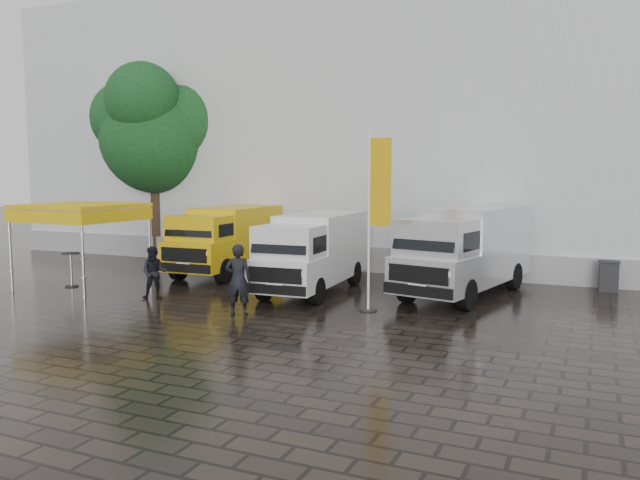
% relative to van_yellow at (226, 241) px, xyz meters
% --- Properties ---
extents(ground, '(120.00, 120.00, 0.00)m').
position_rel_van_yellow_xyz_m(ground, '(6.42, -5.14, -1.29)').
color(ground, black).
rests_on(ground, ground).
extents(exhibition_hall, '(44.00, 16.00, 12.00)m').
position_rel_van_yellow_xyz_m(exhibition_hall, '(8.42, 10.86, 4.71)').
color(exhibition_hall, silver).
rests_on(exhibition_hall, ground).
extents(hall_plinth, '(44.00, 0.15, 1.00)m').
position_rel_van_yellow_xyz_m(hall_plinth, '(8.42, 2.81, -0.79)').
color(hall_plinth, gray).
rests_on(hall_plinth, ground).
extents(van_yellow, '(2.33, 5.64, 2.57)m').
position_rel_van_yellow_xyz_m(van_yellow, '(0.00, 0.00, 0.00)').
color(van_yellow, gold).
rests_on(van_yellow, ground).
extents(van_white, '(2.26, 5.94, 2.53)m').
position_rel_van_yellow_xyz_m(van_white, '(4.55, -1.88, -0.02)').
color(van_white, silver).
rests_on(van_white, ground).
extents(van_silver, '(3.40, 6.72, 2.78)m').
position_rel_van_yellow_xyz_m(van_silver, '(9.20, -0.46, 0.10)').
color(van_silver, silver).
rests_on(van_silver, ground).
extents(canopy_tent, '(3.34, 3.34, 2.85)m').
position_rel_van_yellow_xyz_m(canopy_tent, '(-2.98, -4.35, 1.39)').
color(canopy_tent, silver).
rests_on(canopy_tent, ground).
extents(flagpole, '(0.88, 0.50, 5.03)m').
position_rel_van_yellow_xyz_m(flagpole, '(7.35, -3.84, 1.52)').
color(flagpole, black).
rests_on(flagpole, ground).
extents(tree, '(5.03, 5.03, 9.04)m').
position_rel_van_yellow_xyz_m(tree, '(-5.73, 3.19, 4.52)').
color(tree, black).
rests_on(tree, ground).
extents(cocktail_table, '(0.60, 0.60, 1.17)m').
position_rel_van_yellow_xyz_m(cocktail_table, '(-3.42, -4.41, -0.70)').
color(cocktail_table, black).
rests_on(cocktail_table, ground).
extents(wheelie_bin, '(0.65, 0.65, 1.02)m').
position_rel_van_yellow_xyz_m(wheelie_bin, '(13.40, 2.23, -0.77)').
color(wheelie_bin, black).
rests_on(wheelie_bin, ground).
extents(person_front, '(0.83, 0.68, 1.96)m').
position_rel_van_yellow_xyz_m(person_front, '(4.11, -5.81, -0.30)').
color(person_front, black).
rests_on(person_front, ground).
extents(person_tent, '(1.00, 0.93, 1.63)m').
position_rel_van_yellow_xyz_m(person_tent, '(0.56, -4.94, -0.47)').
color(person_tent, black).
rests_on(person_tent, ground).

